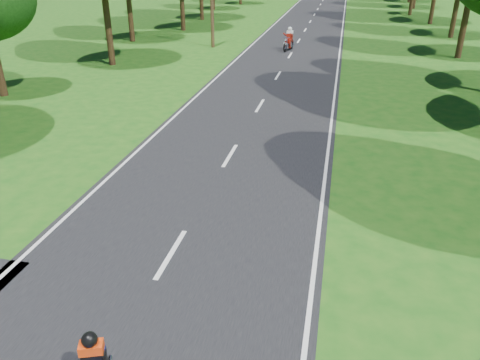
# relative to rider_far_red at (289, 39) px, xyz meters

# --- Properties ---
(ground) EXTENTS (160.00, 160.00, 0.00)m
(ground) POSITION_rel_rider_far_red_xyz_m (0.34, -27.86, -0.82)
(ground) COLOR #185112
(ground) RESTS_ON ground
(main_road) EXTENTS (7.00, 140.00, 0.02)m
(main_road) POSITION_rel_rider_far_red_xyz_m (0.34, 22.14, -0.81)
(main_road) COLOR black
(main_road) RESTS_ON ground
(road_markings) EXTENTS (7.40, 140.00, 0.01)m
(road_markings) POSITION_rel_rider_far_red_xyz_m (0.21, 20.27, -0.79)
(road_markings) COLOR silver
(road_markings) RESTS_ON main_road
(rider_far_red) EXTENTS (0.96, 1.99, 1.59)m
(rider_far_red) POSITION_rel_rider_far_red_xyz_m (0.00, 0.00, 0.00)
(rider_far_red) COLOR #AF1A0D
(rider_far_red) RESTS_ON main_road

